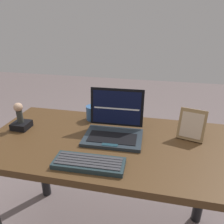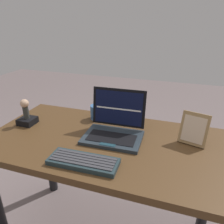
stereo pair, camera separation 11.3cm
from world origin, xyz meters
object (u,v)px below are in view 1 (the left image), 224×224
Objects in this scene: photo_frame at (192,125)px; coffee_mug at (93,113)px; external_keyboard at (89,163)px; figurine at (19,111)px; figurine_stand at (22,125)px; laptop_front at (114,128)px.

photo_frame reaches higher than coffee_mug.
figurine is at bearing 153.03° from external_keyboard.
external_keyboard is at bearing -26.97° from figurine_stand.
laptop_front reaches higher than figurine_stand.
photo_frame is at bearing 36.18° from external_keyboard.
photo_frame is at bearing 5.02° from figurine.
photo_frame reaches higher than external_keyboard.
external_keyboard is 0.57m from photo_frame.
external_keyboard is 0.56m from figurine_stand.
photo_frame is 0.96m from figurine_stand.
laptop_front is 0.99× the size of external_keyboard.
figurine is 0.96× the size of coffee_mug.
external_keyboard is (-0.05, -0.28, -0.04)m from laptop_front.
coffee_mug is (-0.12, 0.46, 0.03)m from external_keyboard.
coffee_mug is at bearing 168.01° from photo_frame.
figurine_stand is 0.09m from figurine.
photo_frame is at bearing 5.02° from figurine_stand.
coffee_mug reaches higher than figurine_stand.
laptop_front is 0.29m from external_keyboard.
figurine reaches higher than figurine_stand.
laptop_front reaches higher than coffee_mug.
coffee_mug is at bearing 104.46° from external_keyboard.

